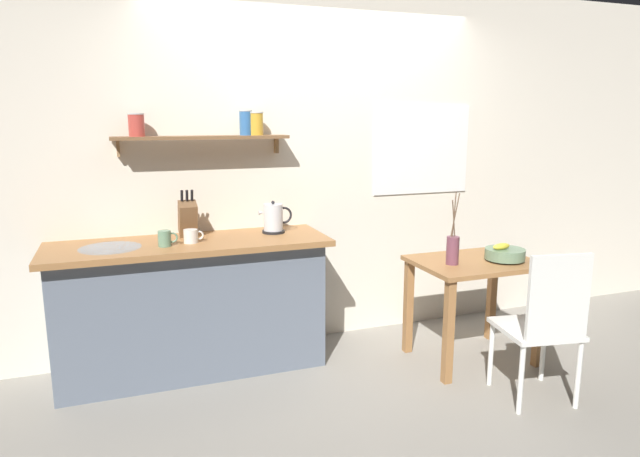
% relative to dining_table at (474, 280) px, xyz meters
% --- Properties ---
extents(ground_plane, '(14.00, 14.00, 0.00)m').
position_rel_dining_table_xyz_m(ground_plane, '(-0.90, 0.19, -0.59)').
color(ground_plane, gray).
extents(back_wall, '(6.80, 0.11, 2.70)m').
position_rel_dining_table_xyz_m(back_wall, '(-0.70, 0.84, 0.76)').
color(back_wall, silver).
rests_on(back_wall, ground_plane).
extents(kitchen_counter, '(1.83, 0.63, 0.92)m').
position_rel_dining_table_xyz_m(kitchen_counter, '(-1.90, 0.50, -0.13)').
color(kitchen_counter, slate).
rests_on(kitchen_counter, ground_plane).
extents(wall_shelf, '(1.18, 0.20, 0.30)m').
position_rel_dining_table_xyz_m(wall_shelf, '(-1.72, 0.68, 1.04)').
color(wall_shelf, brown).
extents(dining_table, '(0.84, 0.63, 0.73)m').
position_rel_dining_table_xyz_m(dining_table, '(0.00, 0.00, 0.00)').
color(dining_table, '#9E6B3D').
rests_on(dining_table, ground_plane).
extents(dining_chair_near, '(0.50, 0.50, 0.97)m').
position_rel_dining_table_xyz_m(dining_chair_near, '(0.02, -0.69, -0.06)').
color(dining_chair_near, white).
rests_on(dining_chair_near, ground_plane).
extents(fruit_bowl, '(0.27, 0.27, 0.13)m').
position_rel_dining_table_xyz_m(fruit_bowl, '(0.19, -0.08, 0.19)').
color(fruit_bowl, slate).
rests_on(fruit_bowl, dining_table).
extents(twig_vase, '(0.09, 0.09, 0.50)m').
position_rel_dining_table_xyz_m(twig_vase, '(-0.21, -0.03, 0.25)').
color(twig_vase, brown).
rests_on(twig_vase, dining_table).
extents(electric_kettle, '(0.24, 0.16, 0.23)m').
position_rel_dining_table_xyz_m(electric_kettle, '(-1.30, 0.56, 0.43)').
color(electric_kettle, black).
rests_on(electric_kettle, kitchen_counter).
extents(knife_block, '(0.12, 0.18, 0.33)m').
position_rel_dining_table_xyz_m(knife_block, '(-1.89, 0.63, 0.45)').
color(knife_block, brown).
rests_on(knife_block, kitchen_counter).
extents(coffee_mug_by_sink, '(0.12, 0.08, 0.10)m').
position_rel_dining_table_xyz_m(coffee_mug_by_sink, '(-2.06, 0.39, 0.38)').
color(coffee_mug_by_sink, slate).
rests_on(coffee_mug_by_sink, kitchen_counter).
extents(coffee_mug_spare, '(0.13, 0.09, 0.09)m').
position_rel_dining_table_xyz_m(coffee_mug_spare, '(-1.89, 0.44, 0.37)').
color(coffee_mug_spare, white).
rests_on(coffee_mug_spare, kitchen_counter).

